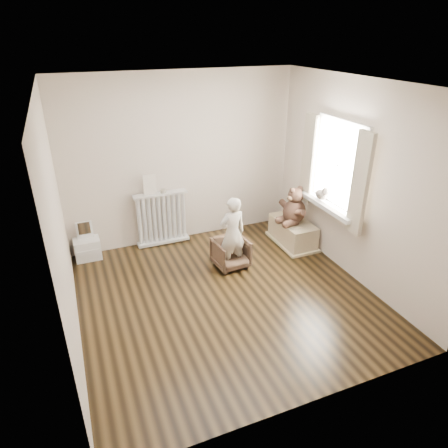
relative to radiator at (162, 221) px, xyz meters
name	(u,v)px	position (x,y,z in m)	size (l,w,h in m)	color
floor	(226,296)	(0.40, -1.68, -0.39)	(3.60, 3.60, 0.01)	black
ceiling	(227,84)	(0.40, -1.68, 2.21)	(3.60, 3.60, 0.01)	white
back_wall	(182,160)	(0.40, 0.12, 0.91)	(3.60, 0.02, 2.60)	beige
front_wall	(316,287)	(0.40, -3.48, 0.91)	(3.60, 0.02, 2.60)	beige
left_wall	(59,229)	(-1.40, -1.68, 0.91)	(0.02, 3.60, 2.60)	beige
right_wall	(355,183)	(2.20, -1.68, 0.91)	(0.02, 3.60, 2.60)	beige
window	(339,165)	(2.16, -1.38, 1.06)	(0.03, 0.90, 1.10)	white
window_sill	(329,206)	(2.07, -1.38, 0.48)	(0.22, 1.10, 0.06)	silver
curtain_left	(360,184)	(2.05, -1.95, 1.00)	(0.06, 0.26, 1.30)	#C2B69B
curtain_right	(308,159)	(2.05, -0.81, 1.00)	(0.06, 0.26, 1.30)	#C2B69B
radiator	(162,221)	(0.00, 0.00, 0.00)	(0.82, 0.16, 0.87)	silver
paper_doll	(150,184)	(-0.14, 0.00, 0.63)	(0.19, 0.02, 0.31)	beige
tin_a	(163,191)	(0.05, 0.00, 0.50)	(0.09, 0.09, 0.05)	#A59E8C
toy_vanity	(87,242)	(-1.15, -0.03, -0.11)	(0.37, 0.26, 0.58)	silver
armchair	(231,253)	(0.73, -1.03, -0.18)	(0.46, 0.47, 0.43)	#503929
child	(232,233)	(0.73, -1.08, 0.16)	(0.39, 0.26, 1.07)	silver
toy_bench	(293,232)	(1.92, -0.76, -0.19)	(0.43, 0.82, 0.39)	#C0B28A
teddy_bear	(295,206)	(1.89, -0.79, 0.28)	(0.47, 0.36, 0.58)	#352118
plush_cat	(322,193)	(2.06, -1.20, 0.61)	(0.16, 0.26, 0.22)	#675E58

